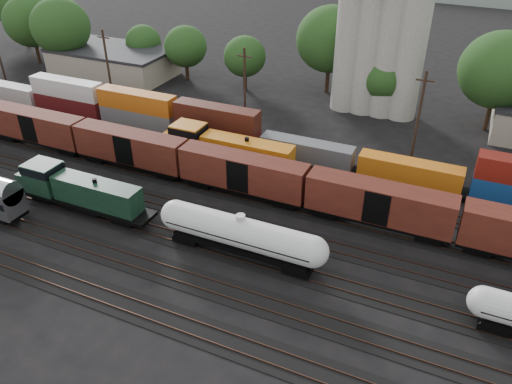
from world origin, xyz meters
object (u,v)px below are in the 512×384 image
at_px(green_locomotive, 75,189).
at_px(tank_car_a, 241,234).
at_px(orange_locomotive, 223,149).
at_px(grain_silo, 379,40).

xyz_separation_m(green_locomotive, tank_car_a, (19.98, -0.00, 0.09)).
bearing_deg(orange_locomotive, green_locomotive, -124.40).
bearing_deg(orange_locomotive, tank_car_a, -57.10).
distance_m(green_locomotive, grain_silo, 47.76).
xyz_separation_m(green_locomotive, grain_silo, (22.91, 41.00, 8.66)).
height_order(green_locomotive, tank_car_a, green_locomotive).
bearing_deg(green_locomotive, grain_silo, 60.80).
relative_size(tank_car_a, grain_silo, 0.60).
relative_size(green_locomotive, orange_locomotive, 0.88).
bearing_deg(grain_silo, tank_car_a, -94.10).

